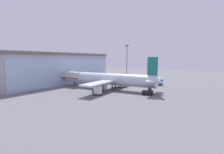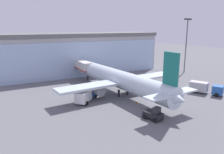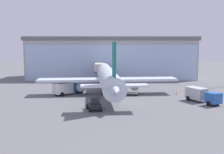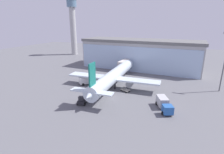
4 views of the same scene
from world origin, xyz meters
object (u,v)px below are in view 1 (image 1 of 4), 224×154
pushback_tug (148,92)px  jet_bridge (66,75)px  catering_truck (97,89)px  airplane (108,79)px  baggage_cart (123,86)px  fuel_truck (153,81)px  apron_light_mast (127,59)px  safety_cone_nose (128,91)px  safety_cone_wingtip (132,84)px

pushback_tug → jet_bridge: bearing=-14.2°
catering_truck → jet_bridge: bearing=29.2°
airplane → baggage_cart: (5.10, -3.06, -3.07)m
airplane → pushback_tug: (-2.58, -15.65, -2.60)m
catering_truck → fuel_truck: size_ratio=0.91×
apron_light_mast → airplane: 34.03m
fuel_truck → jet_bridge: bearing=-171.0°
baggage_cart → safety_cone_nose: 7.42m
baggage_cart → fuel_truck: bearing=-10.9°
apron_light_mast → airplane: size_ratio=0.46×
catering_truck → pushback_tug: bearing=-109.2°
pushback_tug → airplane: bearing=-22.3°
jet_bridge → safety_cone_nose: size_ratio=25.82×
apron_light_mast → safety_cone_wingtip: (-17.06, -10.98, -10.45)m
jet_bridge → pushback_tug: (-0.79, -34.61, -3.31)m
apron_light_mast → fuel_truck: bearing=-127.5°
fuel_truck → safety_cone_wingtip: bearing=172.4°
jet_bridge → safety_cone_wingtip: (16.89, -21.41, -4.01)m
airplane → safety_cone_nose: (-0.39, -8.04, -3.30)m
apron_light_mast → airplane: (-32.16, -8.53, -7.15)m
jet_bridge → airplane: bearing=-171.4°
pushback_tug → safety_cone_wingtip: 22.08m
pushback_tug → safety_cone_wingtip: size_ratio=6.40×
airplane → catering_truck: airplane is taller
catering_truck → safety_cone_wingtip: size_ratio=12.53×
fuel_truck → safety_cone_wingtip: 8.53m
baggage_cart → safety_cone_nose: (-5.50, -4.98, -0.23)m
safety_cone_wingtip → safety_cone_nose: bearing=-160.2°
catering_truck → baggage_cart: bearing=-49.5°
apron_light_mast → baggage_cart: (-27.06, -11.59, -10.23)m
safety_cone_nose → airplane: bearing=87.2°
apron_light_mast → catering_truck: bearing=-166.5°
jet_bridge → airplane: 19.06m
apron_light_mast → pushback_tug: (-34.75, -24.18, -9.75)m
catering_truck → fuel_truck: same height
airplane → jet_bridge: bearing=2.8°
apron_light_mast → safety_cone_nose: 37.99m
apron_light_mast → safety_cone_nose: apron_light_mast is taller
pushback_tug → safety_cone_nose: 7.95m
airplane → catering_truck: size_ratio=5.71×
jet_bridge → safety_cone_wingtip: bearing=-138.5°
apron_light_mast → baggage_cart: apron_light_mast is taller
apron_light_mast → pushback_tug: bearing=-145.2°
safety_cone_nose → jet_bridge: bearing=93.0°
airplane → safety_cone_nose: bearing=174.6°
jet_bridge → safety_cone_nose: jet_bridge is taller
baggage_cart → pushback_tug: bearing=-101.2°
jet_bridge → catering_truck: (-6.85, -20.23, -2.82)m
airplane → safety_cone_nose: airplane is taller
jet_bridge → airplane: size_ratio=0.36×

